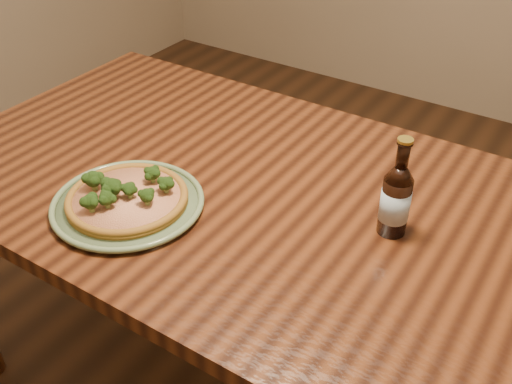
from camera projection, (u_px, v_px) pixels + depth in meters
The scene contains 4 objects.
table at pixel (255, 220), 1.43m from camera, with size 1.60×0.90×0.75m.
plate at pixel (128, 203), 1.31m from camera, with size 0.34×0.34×0.02m.
pizza at pixel (126, 197), 1.30m from camera, with size 0.27×0.27×0.07m.
beer_bottle at pixel (396, 199), 1.20m from camera, with size 0.06×0.06×0.22m.
Camera 1 is at (0.62, -0.84, 1.54)m, focal length 42.00 mm.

